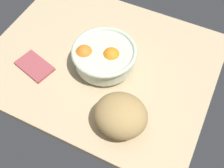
# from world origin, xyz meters

# --- Properties ---
(ground_plane) EXTENTS (0.84, 0.67, 0.03)m
(ground_plane) POSITION_xyz_m (0.00, 0.00, -0.01)
(ground_plane) COLOR #CAB287
(fruit_bowl) EXTENTS (0.23, 0.23, 0.10)m
(fruit_bowl) POSITION_xyz_m (-0.02, 0.02, 0.05)
(fruit_bowl) COLOR silver
(fruit_bowl) RESTS_ON ground
(bread_loaf) EXTENTS (0.17, 0.16, 0.11)m
(bread_loaf) POSITION_xyz_m (-0.18, 0.21, 0.05)
(bread_loaf) COLOR tan
(bread_loaf) RESTS_ON ground
(napkin_folded) EXTENTS (0.15, 0.12, 0.01)m
(napkin_folded) POSITION_xyz_m (0.20, 0.14, 0.01)
(napkin_folded) COLOR #AB4A50
(napkin_folded) RESTS_ON ground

